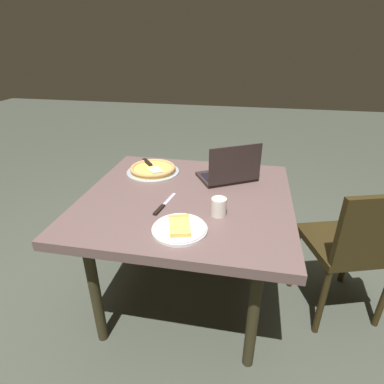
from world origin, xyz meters
TOP-DOWN VIEW (x-y plane):
  - ground_plane at (0.00, 0.00)m, footprint 12.00×12.00m
  - dining_table at (0.00, 0.00)m, footprint 1.04×1.09m
  - laptop at (0.24, -0.20)m, footprint 0.35×0.38m
  - pizza_plate at (-0.33, -0.04)m, footprint 0.24×0.24m
  - pizza_tray at (0.28, 0.27)m, footprint 0.32×0.32m
  - table_knife at (-0.13, 0.09)m, footprint 0.24×0.06m
  - drink_cup at (-0.16, -0.19)m, footprint 0.07×0.07m
  - chair_near at (0.03, -0.88)m, footprint 0.50×0.50m

SIDE VIEW (x-z plane):
  - ground_plane at x=0.00m, z-range 0.00..0.00m
  - chair_near at x=0.03m, z-range 0.07..0.90m
  - dining_table at x=0.00m, z-range 0.29..0.99m
  - table_knife at x=-0.13m, z-range 0.70..0.71m
  - pizza_plate at x=-0.33m, z-range 0.70..0.74m
  - pizza_tray at x=0.28m, z-range 0.70..0.74m
  - drink_cup at x=-0.16m, z-range 0.71..0.79m
  - laptop at x=0.24m, z-range 0.64..0.87m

